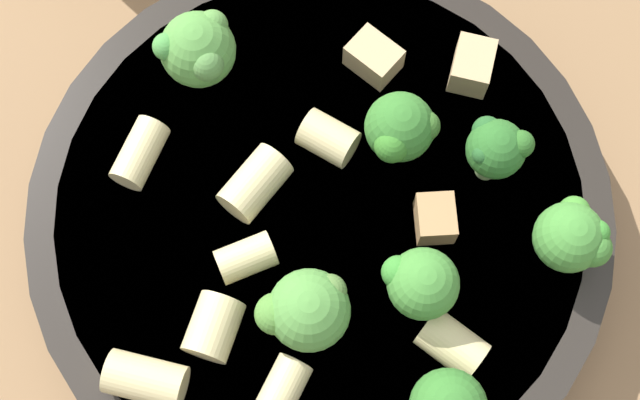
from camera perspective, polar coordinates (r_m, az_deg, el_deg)
ground_plane at (r=0.38m, az=0.00°, el=-1.98°), size 2.00×2.00×0.00m
pasta_bowl at (r=0.37m, az=0.00°, el=-1.15°), size 0.23×0.23×0.03m
broccoli_floret_0 at (r=0.34m, az=11.20°, el=3.27°), size 0.02×0.02×0.03m
broccoli_floret_1 at (r=0.34m, az=15.86°, el=-2.29°), size 0.03×0.03×0.03m
broccoli_floret_2 at (r=0.32m, az=-0.85°, el=-7.06°), size 0.03×0.03×0.04m
broccoli_floret_4 at (r=0.35m, az=5.17°, el=4.53°), size 0.03×0.03×0.03m
broccoli_floret_5 at (r=0.36m, az=-7.79°, el=9.48°), size 0.03×0.03×0.04m
broccoli_floret_6 at (r=0.32m, az=6.54°, el=-5.18°), size 0.03×0.03×0.04m
rigatoni_0 at (r=0.33m, az=-2.37°, el=-11.91°), size 0.02×0.02×0.01m
rigatoni_1 at (r=0.34m, az=-4.77°, el=-3.71°), size 0.03×0.02×0.01m
rigatoni_2 at (r=0.34m, az=8.45°, el=-9.11°), size 0.02×0.02×0.02m
rigatoni_3 at (r=0.36m, az=0.53°, el=3.98°), size 0.02×0.02×0.02m
rigatoni_4 at (r=0.35m, az=-4.19°, el=1.06°), size 0.03×0.02×0.02m
rigatoni_5 at (r=0.34m, az=-6.98°, el=-7.96°), size 0.03×0.02×0.02m
rigatoni_6 at (r=0.36m, az=-11.46°, el=2.96°), size 0.03×0.02×0.01m
rigatoni_7 at (r=0.34m, az=-11.10°, el=-11.20°), size 0.03×0.03×0.02m
chicken_chunk_0 at (r=0.37m, az=9.70°, el=8.47°), size 0.03×0.02×0.02m
chicken_chunk_1 at (r=0.35m, az=7.39°, el=-1.19°), size 0.02×0.02×0.01m
chicken_chunk_2 at (r=0.37m, az=3.46°, el=9.09°), size 0.02×0.02×0.01m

